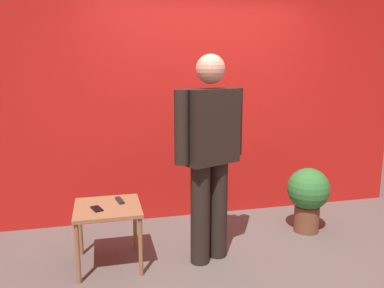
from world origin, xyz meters
The scene contains 7 objects.
ground_plane centered at (0.00, 0.00, 0.00)m, with size 12.00×12.00×0.00m, color #59544F.
back_wall_red centered at (0.00, 1.48, 1.43)m, with size 4.95×0.12×2.87m, color red.
standing_person centered at (-0.23, 0.35, 1.02)m, with size 0.70×0.42×1.82m.
side_table centered at (-1.11, 0.45, 0.47)m, with size 0.56×0.56×0.54m.
cell_phone centered at (-1.20, 0.39, 0.55)m, with size 0.07×0.14×0.01m, color black.
tv_remote centered at (-1.00, 0.54, 0.55)m, with size 0.04×0.17×0.02m, color black.
potted_plant centered at (0.95, 0.68, 0.41)m, with size 0.44×0.44×0.69m.
Camera 1 is at (-1.14, -2.75, 1.70)m, focal length 35.74 mm.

